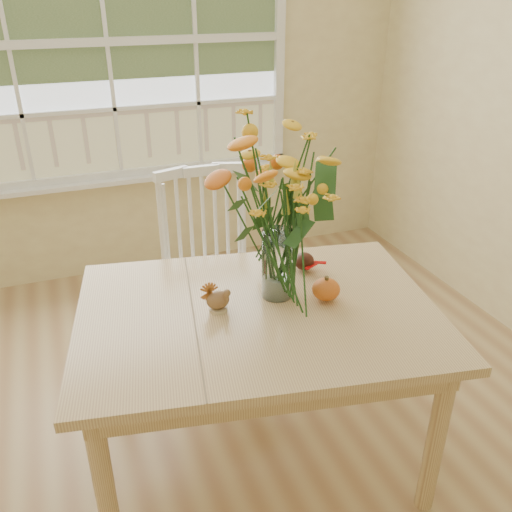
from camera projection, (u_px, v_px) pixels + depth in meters
name	position (u px, v px, depth m)	size (l,w,h in m)	color
wall_back	(110.00, 75.00, 3.38)	(4.00, 0.02, 2.70)	beige
window	(107.00, 45.00, 3.26)	(2.42, 0.12, 1.74)	silver
dining_table	(258.00, 329.00, 2.13)	(1.53, 1.22, 0.74)	tan
windsor_chair	(210.00, 262.00, 2.80)	(0.48, 0.46, 1.03)	white
flower_vase	(279.00, 197.00, 2.00)	(0.59, 0.59, 0.70)	white
pumpkin	(326.00, 290.00, 2.13)	(0.11, 0.11, 0.09)	#D35618
turkey_figurine	(218.00, 300.00, 2.06)	(0.09, 0.07, 0.11)	#CCB78C
dark_gourd	(304.00, 262.00, 2.36)	(0.13, 0.09, 0.08)	#38160F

